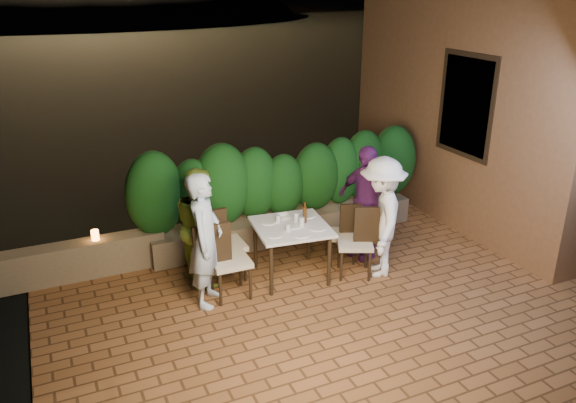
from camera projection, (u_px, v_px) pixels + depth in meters
ground at (348, 316)px, 6.74m from camera, size 400.00×400.00×0.00m
terrace_floor at (329, 300)px, 7.19m from camera, size 7.00×6.00×0.15m
building_wall at (488, 64)px, 8.89m from camera, size 1.60×5.00×5.00m
window_pane at (467, 105)px, 8.35m from camera, size 0.08×1.00×1.40m
window_frame at (467, 105)px, 8.35m from camera, size 0.06×1.15×1.55m
planter at (285, 225)px, 8.69m from camera, size 4.20×0.55×0.40m
hedge at (285, 180)px, 8.41m from camera, size 4.00×0.70×1.10m
parapet at (81, 260)px, 7.52m from camera, size 2.20×0.30×0.50m
hill at (80, 58)px, 59.78m from camera, size 52.00×40.00×22.00m
dining_table at (291, 251)px, 7.47m from camera, size 1.05×1.05×0.75m
plate_nw at (275, 235)px, 7.05m from camera, size 0.20×0.20×0.01m
plate_sw at (268, 222)px, 7.43m from camera, size 0.21×0.21×0.01m
plate_ne at (317, 228)px, 7.25m from camera, size 0.22×0.22×0.01m
plate_se at (307, 215)px, 7.63m from camera, size 0.22×0.22×0.01m
plate_centre at (294, 226)px, 7.31m from camera, size 0.21×0.21×0.01m
plate_front at (301, 235)px, 7.06m from camera, size 0.22×0.22×0.01m
glass_nw at (288, 228)px, 7.15m from camera, size 0.06×0.06×0.10m
glass_sw at (278, 219)px, 7.41m from camera, size 0.06×0.06×0.10m
glass_ne at (302, 222)px, 7.29m from camera, size 0.07×0.07×0.12m
glass_se at (296, 217)px, 7.44m from camera, size 0.07×0.07×0.12m
beer_bottle at (305, 213)px, 7.37m from camera, size 0.06×0.06×0.29m
bowl at (284, 216)px, 7.56m from camera, size 0.20×0.20×0.04m
chair_left_front at (230, 259)px, 6.97m from camera, size 0.48×0.48×1.02m
chair_left_back at (226, 243)px, 7.39m from camera, size 0.48×0.48×1.01m
chair_right_front at (355, 241)px, 7.48m from camera, size 0.61×0.61×0.98m
chair_right_back at (341, 233)px, 7.89m from camera, size 0.50×0.50×0.86m
diner_blue at (206, 240)px, 6.70m from camera, size 0.66×0.74×1.69m
diner_green at (200, 225)px, 7.27m from camera, size 0.63×0.78×1.55m
diner_white at (381, 217)px, 7.40m from camera, size 1.04×1.22×1.64m
diner_purple at (365, 202)px, 7.88m from camera, size 0.67×1.05×1.66m
parapet_lamp at (95, 235)px, 7.48m from camera, size 0.10×0.10×0.14m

